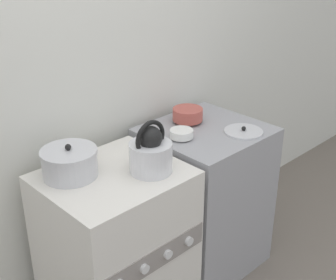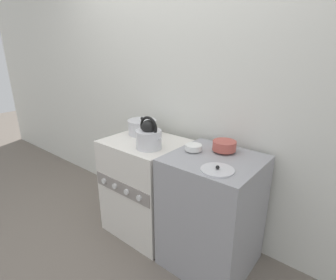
# 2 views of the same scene
# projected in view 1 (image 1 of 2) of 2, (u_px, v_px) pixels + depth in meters

# --- Properties ---
(wall_back) EXTENTS (7.00, 0.06, 2.50)m
(wall_back) POSITION_uv_depth(u_px,v_px,m) (58.00, 70.00, 2.17)
(wall_back) COLOR silver
(wall_back) RESTS_ON ground_plane
(stove) EXTENTS (0.63, 0.57, 0.85)m
(stove) POSITION_uv_depth(u_px,v_px,m) (117.00, 250.00, 2.27)
(stove) COLOR silver
(stove) RESTS_ON ground_plane
(counter) EXTENTS (0.61, 0.58, 0.87)m
(counter) POSITION_uv_depth(u_px,v_px,m) (204.00, 198.00, 2.69)
(counter) COLOR #99999E
(counter) RESTS_ON ground_plane
(kettle) EXTENTS (0.24, 0.19, 0.25)m
(kettle) POSITION_uv_depth(u_px,v_px,m) (151.00, 152.00, 2.08)
(kettle) COLOR silver
(kettle) RESTS_ON stove
(cooking_pot) EXTENTS (0.25, 0.25, 0.15)m
(cooking_pot) POSITION_uv_depth(u_px,v_px,m) (70.00, 163.00, 2.05)
(cooking_pot) COLOR silver
(cooking_pot) RESTS_ON stove
(enamel_bowl) EXTENTS (0.17, 0.17, 0.08)m
(enamel_bowl) POSITION_uv_depth(u_px,v_px,m) (188.00, 115.00, 2.57)
(enamel_bowl) COLOR #B75147
(enamel_bowl) RESTS_ON counter
(small_ceramic_bowl) EXTENTS (0.12, 0.12, 0.05)m
(small_ceramic_bowl) POSITION_uv_depth(u_px,v_px,m) (181.00, 134.00, 2.38)
(small_ceramic_bowl) COLOR white
(small_ceramic_bowl) RESTS_ON counter
(loose_pot_lid) EXTENTS (0.20, 0.20, 0.03)m
(loose_pot_lid) POSITION_uv_depth(u_px,v_px,m) (244.00, 131.00, 2.46)
(loose_pot_lid) COLOR silver
(loose_pot_lid) RESTS_ON counter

